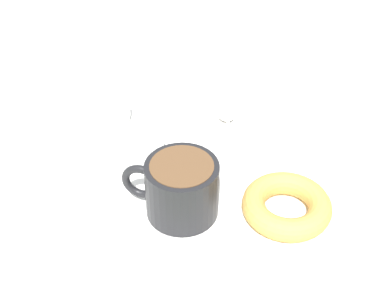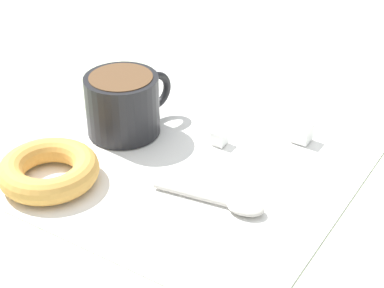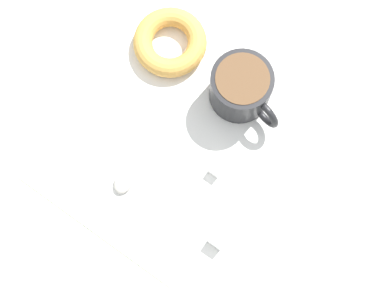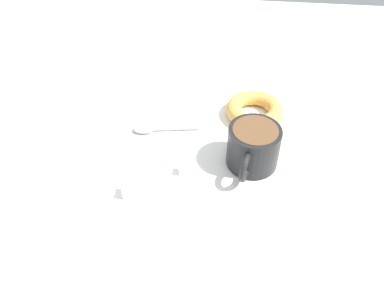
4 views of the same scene
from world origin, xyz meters
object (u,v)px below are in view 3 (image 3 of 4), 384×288
object	(u,v)px
coffee_cup	(243,89)
spoon	(129,172)
sugar_cube	(218,239)
donut	(170,42)
sugar_cube_extra	(216,170)

from	to	relation	value
coffee_cup	spoon	bearing A→B (deg)	-110.04
coffee_cup	sugar_cube	world-z (taller)	coffee_cup
spoon	donut	bearing A→B (deg)	108.58
coffee_cup	sugar_cube_extra	xyz separation A→B (cm)	(2.95, -10.28, -2.75)
donut	sugar_cube	bearing A→B (deg)	-41.46
donut	sugar_cube_extra	distance (cm)	18.44
spoon	sugar_cube_extra	distance (cm)	11.34
sugar_cube	spoon	bearing A→B (deg)	177.77
coffee_cup	spoon	world-z (taller)	coffee_cup
sugar_cube	sugar_cube_extra	xyz separation A→B (cm)	(-5.34, 7.25, -0.23)
donut	sugar_cube_extra	world-z (taller)	donut
coffee_cup	sugar_cube_extra	bearing A→B (deg)	-73.97
sugar_cube_extra	coffee_cup	bearing A→B (deg)	106.03
sugar_cube_extra	sugar_cube	bearing A→B (deg)	-53.66
sugar_cube_extra	donut	bearing A→B (deg)	144.47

